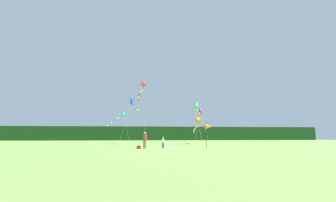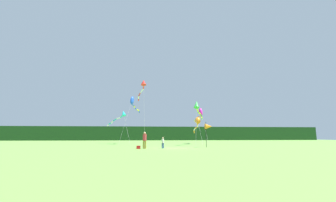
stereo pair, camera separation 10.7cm
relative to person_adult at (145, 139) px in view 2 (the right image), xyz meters
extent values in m
plane|color=#6B9E42|center=(3.33, 0.69, -1.03)|extent=(120.00, 120.00, 0.00)
cube|color=#193D19|center=(3.33, 45.69, 1.10)|extent=(108.00, 2.75, 4.26)
cylinder|color=olive|center=(-0.10, 0.00, -0.59)|extent=(0.18, 0.18, 0.89)
cylinder|color=olive|center=(0.10, 0.00, -0.59)|extent=(0.18, 0.18, 0.89)
cylinder|color=#B23338|center=(0.00, 0.00, 0.21)|extent=(0.41, 0.41, 0.70)
sphere|color=tan|center=(0.00, 0.00, 0.69)|extent=(0.26, 0.26, 0.26)
cylinder|color=#334C8C|center=(2.01, 0.43, -0.73)|extent=(0.13, 0.13, 0.61)
cylinder|color=#334C8C|center=(2.15, 0.43, -0.73)|extent=(0.13, 0.13, 0.61)
cylinder|color=silver|center=(2.08, 0.43, -0.19)|extent=(0.28, 0.28, 0.48)
sphere|color=tan|center=(2.08, 0.43, 0.14)|extent=(0.18, 0.18, 0.18)
cube|color=red|center=(-0.66, -0.19, -0.86)|extent=(0.43, 0.42, 0.35)
cylinder|color=black|center=(7.67, 2.21, 0.54)|extent=(0.06, 0.06, 3.15)
cone|color=orange|center=(8.02, 2.21, 1.55)|extent=(0.90, 0.70, 0.70)
cylinder|color=#B2B2B2|center=(10.51, 13.17, 1.85)|extent=(0.40, 3.53, 5.79)
ellipsoid|color=#E026B2|center=(10.32, 14.93, 4.74)|extent=(0.76, 1.32, 1.78)
cylinder|color=#E026B2|center=(10.31, 15.13, 4.06)|extent=(0.21, 0.44, 0.27)
cylinder|color=yellow|center=(10.26, 15.52, 4.00)|extent=(0.30, 0.46, 0.24)
cylinder|color=#E026B2|center=(10.15, 15.90, 3.94)|extent=(0.33, 0.47, 0.26)
cylinder|color=yellow|center=(10.05, 16.29, 3.85)|extent=(0.27, 0.48, 0.31)
cylinder|color=#E026B2|center=(10.01, 16.68, 3.73)|extent=(0.23, 0.47, 0.32)
cylinder|color=yellow|center=(10.02, 17.08, 3.61)|extent=(0.26, 0.48, 0.31)
cylinder|color=#E026B2|center=(10.01, 17.47, 3.48)|extent=(0.30, 0.50, 0.32)
cylinder|color=yellow|center=(9.90, 17.85, 3.37)|extent=(0.33, 0.49, 0.30)
cylinder|color=#B2B2B2|center=(7.45, 6.58, 2.05)|extent=(0.76, 2.26, 6.18)
cone|color=green|center=(7.82, 7.69, 5.14)|extent=(1.17, 1.39, 1.34)
cylinder|color=green|center=(7.96, 8.15, 4.63)|extent=(0.48, 0.99, 0.33)
cylinder|color=yellow|center=(8.29, 9.04, 4.42)|extent=(0.58, 1.01, 0.49)
cylinder|color=green|center=(8.61, 9.93, 4.20)|extent=(0.48, 0.99, 0.33)
cylinder|color=yellow|center=(9.01, 10.78, 4.08)|extent=(0.69, 0.93, 0.31)
cylinder|color=green|center=(9.48, 11.61, 3.87)|extent=(0.65, 0.99, 0.51)
cylinder|color=yellow|center=(9.85, 12.48, 3.61)|extent=(0.51, 1.00, 0.39)
cylinder|color=green|center=(10.11, 13.39, 3.44)|extent=(0.41, 1.00, 0.35)
cylinder|color=#B2B2B2|center=(-0.12, 10.91, 4.21)|extent=(0.46, 2.55, 10.50)
cone|color=red|center=(-0.33, 12.17, 9.46)|extent=(1.11, 1.27, 1.14)
cylinder|color=red|center=(-0.34, 12.87, 8.87)|extent=(0.22, 1.46, 0.63)
cylinder|color=white|center=(-0.62, 14.21, 8.42)|extent=(0.76, 1.42, 0.65)
cylinder|color=red|center=(-1.06, 15.53, 8.00)|extent=(0.53, 1.46, 0.57)
cylinder|color=white|center=(-1.26, 16.91, 7.70)|extent=(0.27, 1.44, 0.42)
cylinder|color=red|center=(-1.30, 18.30, 7.47)|extent=(0.21, 1.43, 0.43)
cylinder|color=#B2B2B2|center=(9.11, 10.83, 0.99)|extent=(0.33, 4.32, 4.07)
ellipsoid|color=orange|center=(9.26, 12.98, 3.02)|extent=(1.07, 1.43, 1.56)
cylinder|color=orange|center=(9.36, 13.64, 2.40)|extent=(0.41, 1.37, 0.37)
cylinder|color=white|center=(9.64, 14.94, 2.21)|extent=(0.56, 1.37, 0.41)
cylinder|color=orange|center=(9.75, 16.25, 1.96)|extent=(0.33, 1.39, 0.48)
cylinder|color=white|center=(9.70, 17.58, 1.64)|extent=(0.23, 1.39, 0.55)
cylinder|color=orange|center=(9.89, 18.89, 1.23)|extent=(0.56, 1.40, 0.65)
cylinder|color=#B2B2B2|center=(-3.08, 13.64, 1.66)|extent=(1.46, 2.09, 5.40)
cone|color=#1EB7CC|center=(-3.80, 14.67, 4.36)|extent=(1.27, 1.35, 1.17)
cylinder|color=#1EB7CC|center=(-4.10, 15.10, 3.82)|extent=(0.79, 1.03, 0.52)
cylinder|color=white|center=(-4.76, 15.91, 3.57)|extent=(0.91, 0.91, 0.37)
cylinder|color=#1EB7CC|center=(-5.51, 16.65, 3.31)|extent=(0.93, 0.93, 0.55)
cylinder|color=white|center=(-6.10, 17.50, 2.99)|extent=(0.64, 1.08, 0.47)
cylinder|color=#1EB7CC|center=(-6.61, 18.41, 2.72)|extent=(0.79, 1.02, 0.46)
cylinder|color=white|center=(-7.13, 19.32, 2.48)|extent=(0.63, 1.08, 0.42)
cylinder|color=#B2B2B2|center=(-3.29, 13.80, 2.92)|extent=(1.77, 4.44, 7.92)
ellipsoid|color=blue|center=(-2.42, 16.00, 6.88)|extent=(1.07, 1.51, 1.86)
cylinder|color=blue|center=(-2.28, 16.39, 6.12)|extent=(0.49, 0.89, 0.39)
cylinder|color=yellow|center=(-2.06, 17.18, 5.91)|extent=(0.36, 0.90, 0.42)
cylinder|color=blue|center=(-1.83, 17.97, 5.66)|extent=(0.51, 0.90, 0.46)
cylinder|color=yellow|center=(-1.45, 18.70, 5.43)|extent=(0.65, 0.83, 0.38)
cylinder|color=blue|center=(-1.17, 19.45, 5.19)|extent=(0.32, 0.91, 0.48)
camera|label=1|loc=(-0.13, -25.24, 0.40)|focal=23.73mm
camera|label=2|loc=(-0.02, -25.25, 0.40)|focal=23.73mm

